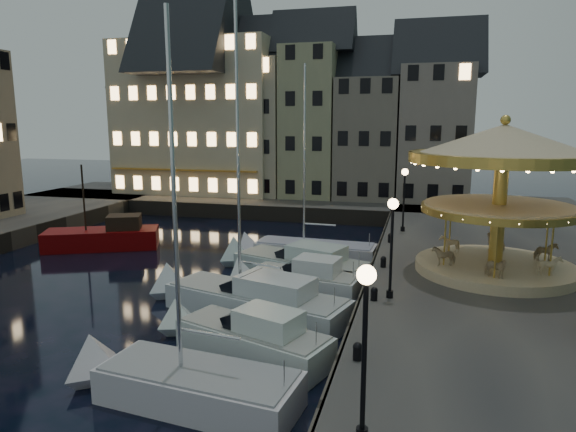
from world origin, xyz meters
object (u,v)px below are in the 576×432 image
(streetlamp_c, at_px, (404,191))
(red_fishing_boat, at_px, (105,238))
(motorboat_f, at_px, (306,252))
(bollard_a, at_px, (357,351))
(motorboat_c, at_px, (249,300))
(carousel, at_px, (502,171))
(motorboat_d, at_px, (297,281))
(bollard_d, at_px, (390,238))
(streetlamp_a, at_px, (365,329))
(motorboat_a, at_px, (183,385))
(streetlamp_b, at_px, (392,234))
(bollard_b, at_px, (374,293))
(bollard_c, at_px, (383,261))
(motorboat_e, at_px, (296,265))
(motorboat_b, at_px, (244,338))

(streetlamp_c, distance_m, red_fishing_boat, 20.37)
(streetlamp_c, distance_m, motorboat_f, 7.79)
(bollard_a, height_order, motorboat_c, motorboat_c)
(carousel, bearing_deg, motorboat_d, -169.43)
(bollard_d, xyz_separation_m, motorboat_f, (-5.07, -0.54, -1.07))
(streetlamp_a, xyz_separation_m, motorboat_a, (-5.76, 2.51, -3.48))
(streetlamp_a, relative_size, streetlamp_b, 1.00)
(carousel, bearing_deg, streetlamp_a, -107.40)
(streetlamp_a, distance_m, streetlamp_b, 10.00)
(motorboat_d, bearing_deg, bollard_a, -65.75)
(motorboat_d, height_order, red_fishing_boat, red_fishing_boat)
(streetlamp_c, distance_m, motorboat_c, 15.30)
(bollard_b, distance_m, motorboat_f, 11.22)
(bollard_b, bearing_deg, motorboat_c, 175.88)
(streetlamp_c, height_order, bollard_a, streetlamp_c)
(streetlamp_b, relative_size, bollard_c, 7.32)
(motorboat_d, bearing_deg, streetlamp_c, 65.24)
(bollard_a, height_order, motorboat_e, motorboat_e)
(streetlamp_a, distance_m, motorboat_c, 12.13)
(motorboat_f, bearing_deg, bollard_d, 6.12)
(bollard_d, bearing_deg, red_fishing_boat, -176.77)
(bollard_a, distance_m, bollard_b, 5.50)
(streetlamp_c, relative_size, motorboat_e, 0.48)
(streetlamp_b, relative_size, bollard_b, 7.32)
(streetlamp_b, bearing_deg, bollard_b, -140.19)
(streetlamp_b, relative_size, motorboat_e, 0.48)
(motorboat_e, bearing_deg, motorboat_f, 93.24)
(streetlamp_c, xyz_separation_m, bollard_c, (-0.60, -9.00, -2.41))
(streetlamp_b, xyz_separation_m, motorboat_c, (-6.16, -0.10, -3.34))
(red_fishing_boat, bearing_deg, motorboat_f, 2.16)
(bollard_d, xyz_separation_m, motorboat_a, (-5.16, -17.49, -1.06))
(motorboat_b, bearing_deg, motorboat_c, 106.57)
(streetlamp_a, bearing_deg, streetlamp_c, 90.00)
(bollard_d, bearing_deg, bollard_a, -90.00)
(bollard_d, relative_size, motorboat_a, 0.05)
(motorboat_c, height_order, motorboat_e, motorboat_c)
(streetlamp_b, distance_m, streetlamp_c, 13.50)
(streetlamp_c, bearing_deg, bollard_d, -99.73)
(motorboat_c, distance_m, motorboat_d, 3.60)
(streetlamp_b, xyz_separation_m, bollard_c, (-0.60, 4.50, -2.41))
(bollard_d, bearing_deg, bollard_b, -90.00)
(streetlamp_c, distance_m, bollard_b, 14.22)
(bollard_c, distance_m, bollard_d, 5.50)
(motorboat_b, bearing_deg, motorboat_d, 87.87)
(streetlamp_b, relative_size, motorboat_c, 0.33)
(streetlamp_a, height_order, bollard_d, streetlamp_a)
(streetlamp_b, height_order, bollard_d, streetlamp_b)
(motorboat_b, bearing_deg, streetlamp_c, 73.97)
(bollard_c, relative_size, motorboat_a, 0.05)
(streetlamp_a, relative_size, bollard_a, 7.32)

